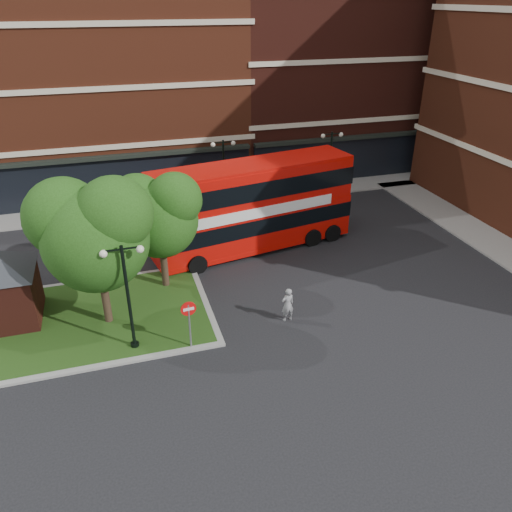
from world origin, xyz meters
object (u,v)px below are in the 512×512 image
object	(u,v)px
car_silver	(147,200)
car_white	(249,199)
bus	(253,201)
woman	(288,305)

from	to	relation	value
car_silver	car_white	bearing A→B (deg)	-105.64
car_silver	car_white	xyz separation A→B (m)	(7.10, -1.50, -0.13)
bus	woman	world-z (taller)	bus
bus	car_white	size ratio (longest dim) A/B	3.29
car_white	woman	bearing A→B (deg)	175.58
car_silver	car_white	distance (m)	7.25
woman	car_white	world-z (taller)	woman
bus	woman	distance (m)	8.12
woman	car_silver	world-z (taller)	woman
woman	car_silver	xyz separation A→B (m)	(-4.88, 15.70, -0.11)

